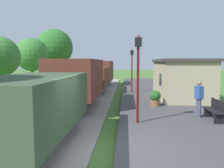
% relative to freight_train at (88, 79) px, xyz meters
% --- Properties ---
extents(ground_plane, '(160.00, 160.00, 0.00)m').
position_rel_freight_train_xyz_m(ground_plane, '(2.40, -10.55, -1.55)').
color(ground_plane, '#47702D').
extents(platform_slab, '(6.00, 60.00, 0.25)m').
position_rel_freight_train_xyz_m(platform_slab, '(5.60, -10.55, -1.43)').
color(platform_slab, '#424244').
rests_on(platform_slab, ground).
extents(track_ballast, '(3.80, 60.00, 0.12)m').
position_rel_freight_train_xyz_m(track_ballast, '(-0.00, -10.55, -1.49)').
color(track_ballast, gray).
rests_on(track_ballast, ground).
extents(rail_near, '(0.07, 60.00, 0.14)m').
position_rel_freight_train_xyz_m(rail_near, '(0.72, -10.55, -1.36)').
color(rail_near, slate).
rests_on(rail_near, track_ballast).
extents(rail_far, '(0.07, 60.00, 0.14)m').
position_rel_freight_train_xyz_m(rail_far, '(-0.72, -10.55, -1.36)').
color(rail_far, slate).
rests_on(rail_far, track_ballast).
extents(freight_train, '(2.50, 26.00, 2.72)m').
position_rel_freight_train_xyz_m(freight_train, '(0.00, 0.00, 0.00)').
color(freight_train, '#384C33').
rests_on(freight_train, rail_near).
extents(station_hut, '(3.50, 5.80, 2.78)m').
position_rel_freight_train_xyz_m(station_hut, '(6.80, -0.81, 0.10)').
color(station_hut, tan).
rests_on(station_hut, platform_slab).
extents(bench_near_hut, '(0.42, 1.50, 0.91)m').
position_rel_freight_train_xyz_m(bench_near_hut, '(6.84, -6.95, -0.83)').
color(bench_near_hut, black).
rests_on(bench_near_hut, platform_slab).
extents(person_waiting, '(0.34, 0.43, 1.71)m').
position_rel_freight_train_xyz_m(person_waiting, '(6.30, -6.38, -0.37)').
color(person_waiting, '#474C66').
rests_on(person_waiting, platform_slab).
extents(potted_planter, '(0.64, 0.64, 0.92)m').
position_rel_freight_train_xyz_m(potted_planter, '(4.63, -3.74, -0.83)').
color(potted_planter, brown).
rests_on(potted_planter, platform_slab).
extents(lamp_post_near, '(0.28, 0.28, 3.70)m').
position_rel_freight_train_xyz_m(lamp_post_near, '(3.40, -7.54, 1.25)').
color(lamp_post_near, '#591414').
rests_on(lamp_post_near, platform_slab).
extents(lamp_post_far, '(0.28, 0.28, 3.70)m').
position_rel_freight_train_xyz_m(lamp_post_far, '(3.40, 2.18, 1.25)').
color(lamp_post_far, '#591414').
rests_on(lamp_post_far, platform_slab).
extents(tree_trackside_far, '(2.95, 2.95, 4.72)m').
position_rel_freight_train_xyz_m(tree_trackside_far, '(-6.40, -0.87, 1.67)').
color(tree_trackside_far, '#4C3823').
rests_on(tree_trackside_far, ground).
extents(tree_field_left, '(3.55, 3.55, 5.42)m').
position_rel_freight_train_xyz_m(tree_field_left, '(-7.21, 6.71, 2.08)').
color(tree_field_left, '#4C3823').
rests_on(tree_field_left, ground).
extents(tree_field_distant, '(4.78, 4.78, 7.17)m').
position_rel_freight_train_xyz_m(tree_field_distant, '(-6.49, 12.28, 3.22)').
color(tree_field_distant, '#4C3823').
rests_on(tree_field_distant, ground).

